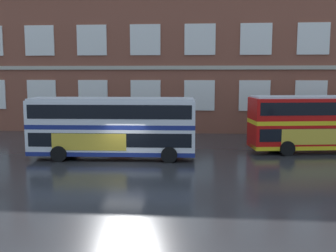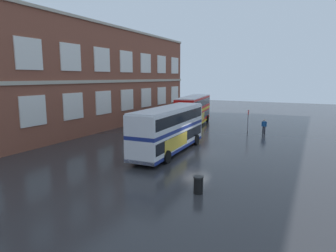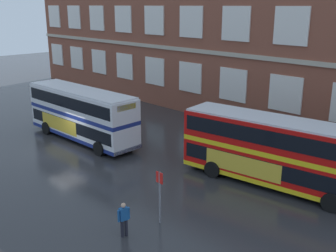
% 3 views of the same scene
% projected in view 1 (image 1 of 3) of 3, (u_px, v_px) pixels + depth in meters
% --- Properties ---
extents(ground_plane, '(120.00, 120.00, 0.00)m').
position_uv_depth(ground_plane, '(129.00, 159.00, 27.22)').
color(ground_plane, '#2B2B2D').
extents(brick_terminal_building, '(56.20, 8.19, 13.23)m').
position_uv_depth(brick_terminal_building, '(151.00, 66.00, 42.22)').
color(brick_terminal_building, brown).
rests_on(brick_terminal_building, ground).
extents(double_decker_near, '(11.10, 3.23, 4.07)m').
position_uv_depth(double_decker_near, '(113.00, 127.00, 27.14)').
color(double_decker_near, silver).
rests_on(double_decker_near, ground).
extents(double_decker_middle, '(11.26, 4.21, 4.07)m').
position_uv_depth(double_decker_middle, '(326.00, 122.00, 29.40)').
color(double_decker_middle, red).
rests_on(double_decker_middle, ground).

